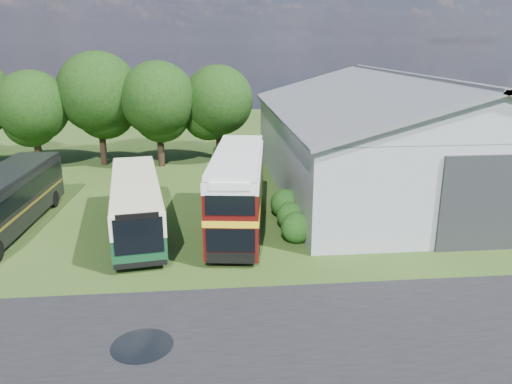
{
  "coord_description": "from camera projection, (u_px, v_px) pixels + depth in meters",
  "views": [
    {
      "loc": [
        1.02,
        -18.56,
        10.31
      ],
      "look_at": [
        3.62,
        8.0,
        2.22
      ],
      "focal_mm": 35.0,
      "sensor_mm": 36.0,
      "label": 1
    }
  ],
  "objects": [
    {
      "name": "ground",
      "position": [
        188.0,
        302.0,
        20.57
      ],
      "size": [
        120.0,
        120.0,
        0.0
      ],
      "primitive_type": "plane",
      "color": "#253E13",
      "rests_on": "ground"
    },
    {
      "name": "asphalt_road",
      "position": [
        269.0,
        339.0,
        17.99
      ],
      "size": [
        60.0,
        8.0,
        0.02
      ],
      "primitive_type": "cube",
      "color": "black",
      "rests_on": "ground"
    },
    {
      "name": "puddle",
      "position": [
        142.0,
        346.0,
        17.57
      ],
      "size": [
        2.2,
        2.2,
        0.01
      ],
      "primitive_type": "cylinder",
      "color": "black",
      "rests_on": "ground"
    },
    {
      "name": "storage_shed",
      "position": [
        402.0,
        130.0,
        35.98
      ],
      "size": [
        18.8,
        24.8,
        8.15
      ],
      "color": "gray",
      "rests_on": "ground"
    },
    {
      "name": "tree_left_b",
      "position": [
        33.0,
        106.0,
        40.21
      ],
      "size": [
        5.78,
        5.78,
        8.16
      ],
      "color": "black",
      "rests_on": "ground"
    },
    {
      "name": "tree_mid",
      "position": [
        98.0,
        93.0,
        41.65
      ],
      "size": [
        6.8,
        6.8,
        9.6
      ],
      "color": "black",
      "rests_on": "ground"
    },
    {
      "name": "tree_right_a",
      "position": [
        158.0,
        99.0,
        41.31
      ],
      "size": [
        6.26,
        6.26,
        8.83
      ],
      "color": "black",
      "rests_on": "ground"
    },
    {
      "name": "tree_right_b",
      "position": [
        218.0,
        100.0,
        42.61
      ],
      "size": [
        5.98,
        5.98,
        8.45
      ],
      "color": "black",
      "rests_on": "ground"
    },
    {
      "name": "shrub_front",
      "position": [
        296.0,
        241.0,
        26.81
      ],
      "size": [
        1.7,
        1.7,
        1.7
      ],
      "primitive_type": "sphere",
      "color": "#194714",
      "rests_on": "ground"
    },
    {
      "name": "shrub_mid",
      "position": [
        290.0,
        228.0,
        28.71
      ],
      "size": [
        1.6,
        1.6,
        1.6
      ],
      "primitive_type": "sphere",
      "color": "#194714",
      "rests_on": "ground"
    },
    {
      "name": "shrub_back",
      "position": [
        285.0,
        216.0,
        30.62
      ],
      "size": [
        1.8,
        1.8,
        1.8
      ],
      "primitive_type": "sphere",
      "color": "#194714",
      "rests_on": "ground"
    },
    {
      "name": "bus_green_single",
      "position": [
        136.0,
        204.0,
        27.74
      ],
      "size": [
        4.22,
        11.42,
        3.08
      ],
      "rotation": [
        0.0,
        0.0,
        0.15
      ],
      "color": "black",
      "rests_on": "ground"
    },
    {
      "name": "bus_maroon_double",
      "position": [
        238.0,
        192.0,
        27.84
      ],
      "size": [
        3.99,
        10.71,
        4.5
      ],
      "rotation": [
        0.0,
        0.0,
        -0.13
      ],
      "color": "black",
      "rests_on": "ground"
    },
    {
      "name": "bus_dark_single",
      "position": [
        4.0,
        201.0,
        27.77
      ],
      "size": [
        3.27,
        12.02,
        3.28
      ],
      "rotation": [
        0.0,
        0.0,
        -0.04
      ],
      "color": "black",
      "rests_on": "ground"
    }
  ]
}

